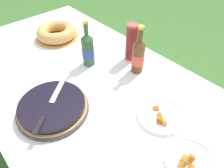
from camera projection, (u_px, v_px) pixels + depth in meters
ground_plane at (87, 139)px, 1.78m from camera, size 16.00×16.00×0.00m
garden_table at (78, 81)px, 1.30m from camera, size 1.89×1.09×0.76m
tablecloth at (77, 75)px, 1.27m from camera, size 1.90×1.10×0.10m
berry_tart at (53, 107)px, 1.02m from camera, size 0.37×0.37×0.06m
serving_knife at (49, 107)px, 0.97m from camera, size 0.25×0.31×0.01m
bundt_cake at (57, 32)px, 1.55m from camera, size 0.33×0.33×0.09m
cup_stack at (131, 42)px, 1.29m from camera, size 0.07×0.07×0.25m
cider_bottle_green at (88, 49)px, 1.26m from camera, size 0.08×0.08×0.30m
cider_bottle_amber at (138, 56)px, 1.20m from camera, size 0.08×0.08×0.31m
snack_plate_near at (190, 162)px, 0.83m from camera, size 0.22×0.22×0.06m
snack_plate_left at (160, 116)px, 1.00m from camera, size 0.24×0.24×0.05m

